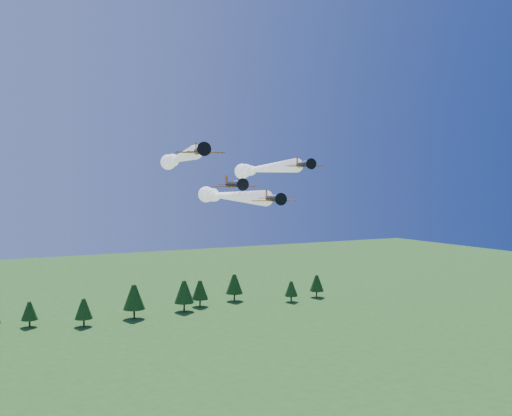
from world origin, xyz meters
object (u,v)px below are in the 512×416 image
plane_lead (226,196)px  plane_slot (234,185)px  plane_right (261,169)px  plane_left (178,158)px

plane_lead → plane_slot: plane_slot is taller
plane_lead → plane_right: bearing=30.4°
plane_left → plane_slot: (2.89, -21.47, -5.64)m
plane_right → plane_slot: bearing=-121.0°
plane_left → plane_right: (16.37, -6.65, -2.17)m
plane_right → plane_slot: size_ratio=5.07×
plane_left → plane_slot: bearing=-69.6°
plane_right → plane_slot: plane_right is taller
plane_left → plane_slot: size_ratio=5.61×
plane_left → plane_right: size_ratio=1.11×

